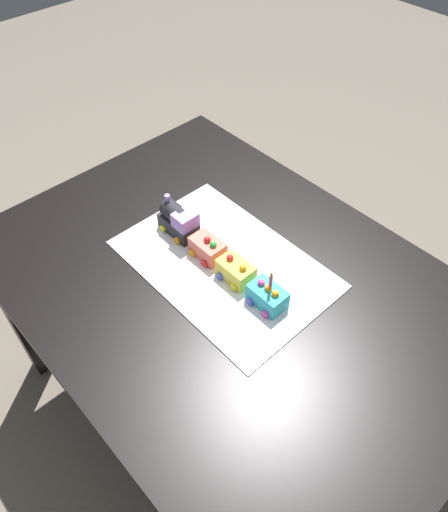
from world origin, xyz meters
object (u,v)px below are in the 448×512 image
cake_car_flatbed_coral (208,248)px  cake_car_caboose_turquoise (267,296)px  dining_table (230,306)px  cake_locomotive (179,220)px  cake_car_tanker_lemon (236,271)px  birthday_candle (271,280)px

cake_car_flatbed_coral → cake_car_caboose_turquoise: bearing=0.0°
dining_table → cake_car_caboose_turquoise: 0.19m
cake_car_flatbed_coral → cake_car_caboose_turquoise: size_ratio=1.00×
dining_table → cake_car_flatbed_coral: (-0.12, 0.02, 0.14)m
cake_car_flatbed_coral → cake_car_caboose_turquoise: (0.24, 0.00, 0.00)m
dining_table → cake_car_caboose_turquoise: (0.12, 0.02, 0.14)m
cake_locomotive → cake_car_caboose_turquoise: bearing=0.0°
dining_table → cake_car_flatbed_coral: size_ratio=14.00×
dining_table → cake_car_tanker_lemon: 0.14m
cake_locomotive → cake_car_caboose_turquoise: 0.37m
cake_locomotive → cake_car_tanker_lemon: size_ratio=1.40×
dining_table → cake_locomotive: cake_locomotive is taller
dining_table → cake_locomotive: bearing=175.1°
dining_table → cake_car_tanker_lemon: size_ratio=14.00×
cake_car_flatbed_coral → cake_car_tanker_lemon: size_ratio=1.00×
cake_car_tanker_lemon → cake_locomotive: bearing=-180.0°
cake_car_flatbed_coral → cake_car_tanker_lemon: same height
dining_table → birthday_candle: birthday_candle is taller
dining_table → birthday_candle: (0.12, 0.02, 0.21)m
cake_car_flatbed_coral → cake_car_tanker_lemon: 0.12m
dining_table → cake_locomotive: size_ratio=10.00×
cake_locomotive → cake_car_caboose_turquoise: size_ratio=1.40×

